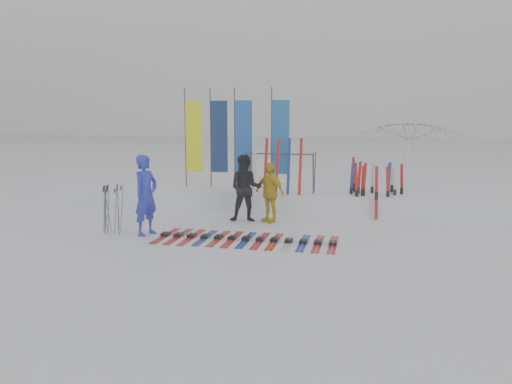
% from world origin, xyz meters
% --- Properties ---
extents(ground, '(120.00, 120.00, 0.00)m').
position_xyz_m(ground, '(0.00, 0.00, 0.00)').
color(ground, white).
rests_on(ground, ground).
extents(snow_bank, '(14.00, 1.60, 0.60)m').
position_xyz_m(snow_bank, '(0.00, 4.60, 0.30)').
color(snow_bank, white).
rests_on(snow_bank, ground).
extents(person_blue, '(0.67, 0.83, 1.98)m').
position_xyz_m(person_blue, '(-2.34, 0.59, 0.99)').
color(person_blue, '#1F2CB7').
rests_on(person_blue, ground).
extents(person_black, '(1.00, 0.84, 1.86)m').
position_xyz_m(person_black, '(-0.31, 2.62, 0.93)').
color(person_black, black).
rests_on(person_black, ground).
extents(person_yellow, '(1.04, 0.84, 1.66)m').
position_xyz_m(person_yellow, '(0.34, 2.71, 0.83)').
color(person_yellow, gold).
rests_on(person_yellow, ground).
extents(tent_canopy, '(3.70, 3.75, 2.86)m').
position_xyz_m(tent_canopy, '(4.18, 5.16, 1.43)').
color(tent_canopy, white).
rests_on(tent_canopy, ground).
extents(ski_row, '(4.24, 1.68, 0.07)m').
position_xyz_m(ski_row, '(0.19, 0.54, 0.04)').
color(ski_row, '#BA0E11').
rests_on(ski_row, ground).
extents(pole_cluster, '(0.70, 0.64, 1.25)m').
position_xyz_m(pole_cluster, '(-3.33, 0.62, 0.60)').
color(pole_cluster, '#595B60').
rests_on(pole_cluster, ground).
extents(feather_flags, '(3.46, 0.25, 3.20)m').
position_xyz_m(feather_flags, '(-1.27, 4.83, 2.24)').
color(feather_flags, '#383A3F').
rests_on(feather_flags, ground).
extents(ski_rack, '(2.04, 0.80, 1.23)m').
position_xyz_m(ski_rack, '(0.41, 4.20, 1.38)').
color(ski_rack, '#383A3F').
rests_on(ski_rack, ground).
extents(upright_skis, '(1.56, 1.14, 1.69)m').
position_xyz_m(upright_skis, '(3.13, 4.36, 0.77)').
color(upright_skis, red).
rests_on(upright_skis, ground).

